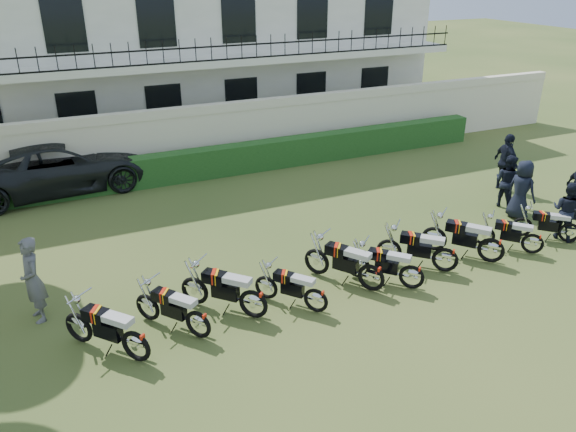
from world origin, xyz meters
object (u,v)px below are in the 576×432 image
object	(u,v)px
suv	(59,166)
officer_5	(506,162)
motorcycle_5	(412,271)
motorcycle_8	(533,239)
inspector	(33,280)
motorcycle_2	(253,297)
officer_1	(567,211)
motorcycle_1	(198,318)
officer_3	(522,190)
motorcycle_6	(446,254)
motorcycle_7	(492,244)
officer_4	(507,181)
motorcycle_9	(570,228)
motorcycle_4	(372,271)
motorcycle_3	(316,295)
motorcycle_0	(135,339)

from	to	relation	value
suv	officer_5	xyz separation A→B (m)	(12.98, -5.82, 0.11)
motorcycle_5	motorcycle_8	size ratio (longest dim) A/B	1.07
motorcycle_5	suv	world-z (taller)	suv
inspector	motorcycle_2	bearing A→B (deg)	53.52
suv	officer_1	bearing A→B (deg)	-132.20
motorcycle_2	motorcycle_8	xyz separation A→B (m)	(7.39, -0.25, -0.08)
motorcycle_1	inspector	world-z (taller)	inspector
motorcycle_8	suv	world-z (taller)	suv
motorcycle_5	officer_3	size ratio (longest dim) A/B	0.81
motorcycle_6	motorcycle_7	size ratio (longest dim) A/B	0.89
suv	officer_4	size ratio (longest dim) A/B	3.63
motorcycle_8	suv	distance (m)	14.13
motorcycle_1	officer_4	world-z (taller)	officer_4
motorcycle_6	suv	bearing A→B (deg)	83.98
motorcycle_8	officer_5	distance (m)	4.51
officer_5	suv	bearing A→B (deg)	73.92
motorcycle_7	motorcycle_9	size ratio (longest dim) A/B	1.24
motorcycle_7	officer_3	size ratio (longest dim) A/B	0.95
motorcycle_9	motorcycle_1	bearing A→B (deg)	131.49
motorcycle_4	suv	bearing A→B (deg)	88.11
officer_1	officer_4	distance (m)	2.28
motorcycle_6	inspector	xyz separation A→B (m)	(-8.82, 1.90, 0.43)
motorcycle_8	inspector	distance (m)	11.61
motorcycle_7	officer_4	distance (m)	3.86
suv	officer_5	distance (m)	14.23
motorcycle_2	inspector	world-z (taller)	inspector
motorcycle_7	officer_4	world-z (taller)	officer_4
motorcycle_4	officer_3	distance (m)	6.22
motorcycle_1	motorcycle_4	bearing A→B (deg)	-36.23
motorcycle_6	officer_3	xyz separation A→B (m)	(3.94, 1.67, 0.37)
officer_4	motorcycle_7	bearing A→B (deg)	118.53
motorcycle_8	officer_3	world-z (taller)	officer_3
motorcycle_1	motorcycle_6	size ratio (longest dim) A/B	1.04
motorcycle_4	officer_4	world-z (taller)	officer_4
motorcycle_3	officer_5	size ratio (longest dim) A/B	0.74
motorcycle_8	motorcycle_2	bearing A→B (deg)	135.47
motorcycle_3	motorcycle_9	xyz separation A→B (m)	(7.49, 0.17, -0.01)
motorcycle_5	motorcycle_0	bearing A→B (deg)	137.49
motorcycle_4	suv	size ratio (longest dim) A/B	0.30
motorcycle_3	motorcycle_9	distance (m)	7.49
suv	inspector	xyz separation A→B (m)	(-0.97, -7.45, 0.10)
motorcycle_8	officer_1	bearing A→B (deg)	-28.79
officer_3	motorcycle_0	bearing A→B (deg)	89.25
motorcycle_7	officer_1	bearing A→B (deg)	-32.90
motorcycle_3	officer_1	distance (m)	7.60
motorcycle_0	motorcycle_4	world-z (taller)	motorcycle_4
motorcycle_3	motorcycle_5	distance (m)	2.37
motorcycle_8	officer_4	world-z (taller)	officer_4
motorcycle_1	officer_5	bearing A→B (deg)	-19.54
officer_4	motorcycle_2	bearing A→B (deg)	91.80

